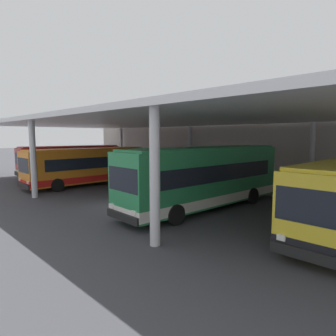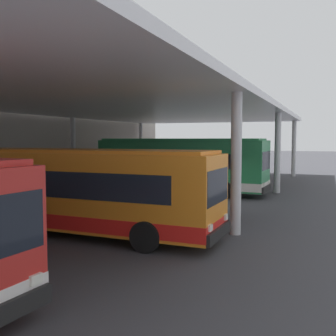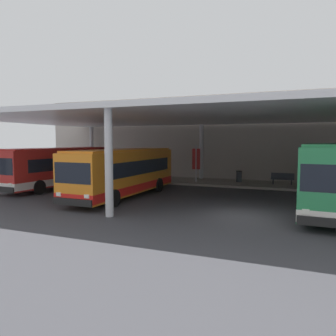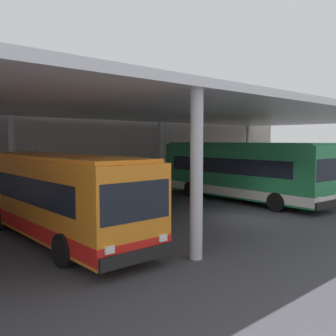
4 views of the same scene
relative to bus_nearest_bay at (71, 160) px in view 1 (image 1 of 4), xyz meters
name	(u,v)px [view 1 (image 1 of 4)]	position (x,y,z in m)	size (l,w,h in m)	color
ground_plane	(117,207)	(15.31, -4.67, -1.66)	(200.00, 200.00, 0.00)	#3D3D42
platform_kerb	(229,183)	(15.31, 7.08, -1.57)	(42.00, 4.50, 0.18)	gray
station_building_facade	(250,138)	(15.31, 10.33, 2.39)	(48.00, 1.60, 8.09)	#ADA399
canopy_shelter	(181,120)	(15.31, 0.83, 3.66)	(40.00, 17.00, 5.55)	silver
bus_nearest_bay	(71,160)	(0.00, 0.00, 0.00)	(3.29, 10.69, 3.17)	red
bus_second_bay	(88,166)	(6.96, -1.90, 0.00)	(2.83, 10.56, 3.17)	orange
bus_middle_bay	(205,177)	(19.18, -1.23, 0.19)	(3.08, 11.43, 3.57)	#28844C
bench_waiting	(242,178)	(16.52, 7.14, -0.99)	(1.80, 0.45, 0.92)	#383D47
trash_bin	(210,174)	(12.97, 7.36, -0.98)	(0.52, 0.52, 0.98)	#33383D
banner_sign	(175,159)	(9.44, 6.27, 0.32)	(0.70, 0.12, 3.20)	#B2B2B7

